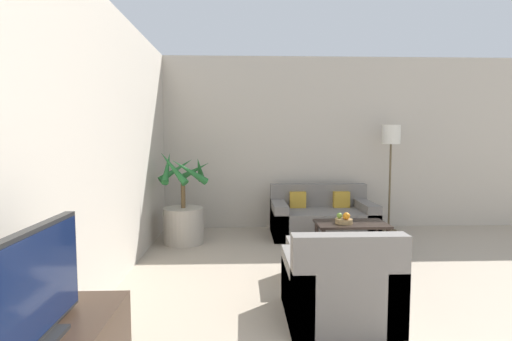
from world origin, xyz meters
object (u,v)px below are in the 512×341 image
Objects in this scene: apple_red at (346,215)px; armchair at (339,288)px; potted_palm at (184,215)px; fruit_bowl at (344,221)px; television at (35,286)px; coffee_table at (351,228)px; floor_lamp at (391,143)px; orange_fruit at (346,216)px; ottoman at (321,261)px; sofa_loveseat at (322,218)px; apple_green at (339,216)px.

apple_red is 0.08× the size of armchair.
fruit_bowl is at bearing -19.63° from potted_palm.
television reaches higher than coffee_table.
fruit_bowl is at bearing -129.06° from floor_lamp.
orange_fruit is (2.16, 2.90, -0.29)m from television.
potted_palm is at bearing -169.77° from floor_lamp.
floor_lamp reaches higher than ottoman.
sofa_loveseat is at bearing 10.31° from potted_palm.
coffee_table is 1.03× the size of armchair.
fruit_bowl is 1.70m from armchair.
apple_green is at bearing -169.36° from apple_red.
apple_red is at bearing -85.60° from sofa_loveseat.
floor_lamp is 7.84× the size of fruit_bowl.
coffee_table is (2.12, -0.67, -0.04)m from potted_palm.
potted_palm is at bearing 137.26° from ottoman.
apple_green is 0.10× the size of ottoman.
potted_palm is 2.09m from apple_green.
orange_fruit is 0.10× the size of armchair.
orange_fruit is 1.68m from armchair.
television is 3.62m from orange_fruit.
apple_red is at bearing 178.83° from coffee_table.
television is 1.19× the size of ottoman.
ottoman is at bearing -42.74° from potted_palm.
orange_fruit is (0.07, -1.12, 0.26)m from sofa_loveseat.
apple_green is at bearing -19.21° from potted_palm.
sofa_loveseat is 1.09m from fruit_bowl.
sofa_loveseat is 1.05m from coffee_table.
apple_green is at bearing 76.08° from armchair.
floor_lamp reaches higher than coffee_table.
ottoman is at bearing -119.39° from fruit_bowl.
fruit_bowl is 0.08m from apple_green.
orange_fruit is at bearing -98.68° from apple_red.
armchair is at bearing -106.35° from apple_red.
coffee_table is at bearing 53.11° from television.
television is 4.56m from sofa_loveseat.
television is at bearing -125.12° from apple_green.
fruit_bowl is at bearing 118.57° from orange_fruit.
sofa_loveseat is 1.77× the size of armchair.
orange_fruit is (2.04, -0.76, 0.12)m from potted_palm.
armchair is (-0.49, -1.67, -0.25)m from apple_red.
sofa_loveseat reaches higher than apple_green.
coffee_table reaches higher than ottoman.
television is 9.18× the size of orange_fruit.
orange_fruit is (-1.01, -1.31, -0.84)m from floor_lamp.
potted_palm is 2.22m from coffee_table.
floor_lamp is at bearing 50.94° from fruit_bowl.
floor_lamp reaches higher than fruit_bowl.
sofa_loveseat is 0.91× the size of floor_lamp.
armchair is 0.87m from ottoman.
floor_lamp is 2.74m from ottoman.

